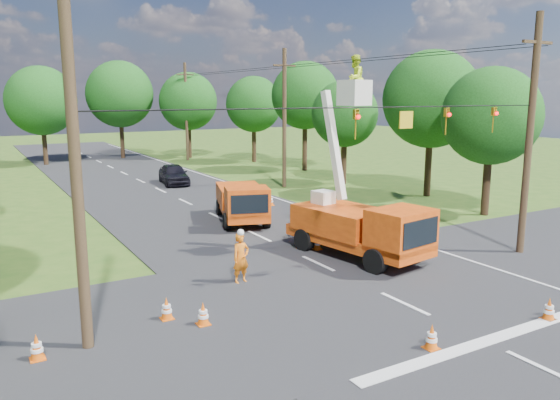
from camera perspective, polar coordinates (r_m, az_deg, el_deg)
ground at (r=35.19m, az=-9.85°, el=-0.25°), size 140.00×140.00×0.00m
road_main at (r=35.19m, az=-9.85°, el=-0.25°), size 12.00×100.00×0.06m
road_cross at (r=19.87m, az=8.89°, el=-8.94°), size 56.00×10.00×0.07m
stop_bar at (r=16.49m, az=20.66°, el=-13.80°), size 9.00×0.45×0.02m
edge_line at (r=37.46m, az=-1.81°, el=0.58°), size 0.12×90.00×0.02m
bucket_truck at (r=22.83m, az=8.35°, el=-1.71°), size 3.35×6.71×8.29m
second_truck at (r=29.15m, az=-3.97°, el=-0.14°), size 3.86×6.20×2.18m
ground_worker at (r=19.79m, az=-4.10°, el=-6.09°), size 0.74×0.55×1.86m
distant_car at (r=42.51m, az=-11.05°, el=2.68°), size 2.52×4.81×1.56m
traffic_cone_0 at (r=15.51m, az=15.56°, el=-13.64°), size 0.38×0.38×0.71m
traffic_cone_1 at (r=18.60m, az=26.29°, el=-10.20°), size 0.38×0.38×0.71m
traffic_cone_2 at (r=24.05m, az=3.92°, el=-4.42°), size 0.38×0.38×0.71m
traffic_cone_3 at (r=16.56m, az=-8.04°, el=-11.72°), size 0.38×0.38×0.71m
traffic_cone_4 at (r=17.13m, az=-11.77°, el=-11.06°), size 0.38×0.38×0.71m
traffic_cone_5 at (r=15.71m, az=-24.08°, el=-13.89°), size 0.38×0.38×0.71m
traffic_cone_6 at (r=33.52m, az=-0.97°, el=-0.02°), size 0.38×0.38×0.71m
pole_right_near at (r=25.05m, az=24.64°, el=6.27°), size 1.80×0.30×10.00m
pole_right_mid at (r=40.06m, az=0.46°, el=8.60°), size 1.80×0.30×10.00m
pole_right_far at (r=58.16m, az=-9.77°, el=9.15°), size 1.80×0.30×10.00m
pole_left at (r=14.80m, az=-20.48°, el=1.67°), size 0.30×0.30×9.00m
signal_span at (r=20.22m, az=14.36°, el=8.24°), size 18.00×0.29×1.07m
tree_right_a at (r=32.63m, az=21.21°, el=8.16°), size 5.40×5.40×8.28m
tree_right_b at (r=37.72m, az=15.56°, el=10.09°), size 6.40×6.40×9.65m
tree_right_c at (r=41.84m, az=6.78°, el=8.91°), size 5.00×5.00×7.83m
tree_right_d at (r=49.30m, az=2.65°, el=10.84°), size 6.00×6.00×9.70m
tree_right_e at (r=55.73m, az=-2.77°, el=9.95°), size 5.60×5.60×8.63m
tree_far_a at (r=57.85m, az=-23.68°, el=9.47°), size 6.60×6.60×9.50m
tree_far_b at (r=61.28m, az=-16.41°, el=10.55°), size 7.00×7.00×10.32m
tree_far_c at (r=60.36m, az=-9.58°, el=10.12°), size 6.20×6.20×9.18m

